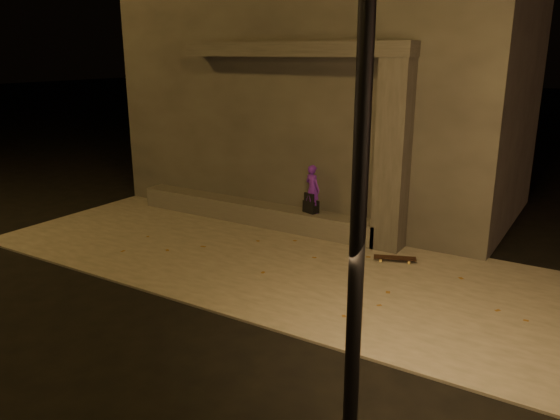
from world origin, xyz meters
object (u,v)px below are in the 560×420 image
Objects in this scene: column at (393,157)px; skateboard at (395,258)px; skateboarder at (312,189)px; backpack at (311,206)px.

skateboard is at bearing -59.73° from column.
column is 3.54× the size of skateboarder.
skateboard is (0.38, -0.65, -1.73)m from column.
skateboarder is 2.35m from skateboard.
column is 8.32× the size of backpack.
backpack is (-0.03, 0.00, -0.36)m from skateboarder.
skateboarder is (-1.70, 0.00, -0.84)m from column.
column is at bearing 98.87° from skateboard.
backpack is at bearing 19.46° from skateboarder.
backpack reaches higher than skateboard.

